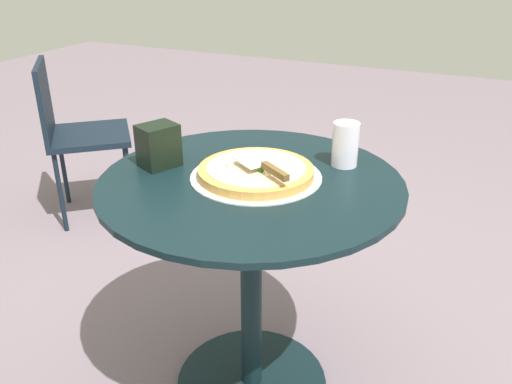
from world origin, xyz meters
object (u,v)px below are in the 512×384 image
object	(u,v)px
patio_chair_far	(74,127)
drinking_cup	(345,144)
patio_table	(251,249)
pizza_server	(265,166)
pizza_on_tray	(256,172)
napkin_dispenser	(158,146)

from	to	relation	value
patio_chair_far	drinking_cup	bearing A→B (deg)	71.17
patio_table	drinking_cup	xyz separation A→B (m)	(-0.21, 0.21, 0.29)
patio_table	patio_chair_far	distance (m)	1.54
pizza_server	drinking_cup	size ratio (longest dim) A/B	1.55
pizza_server	drinking_cup	xyz separation A→B (m)	(-0.22, 0.16, 0.01)
drinking_cup	pizza_server	bearing A→B (deg)	-35.15
pizza_on_tray	napkin_dispenser	size ratio (longest dim) A/B	2.94
patio_table	pizza_server	size ratio (longest dim) A/B	4.23
pizza_on_tray	patio_chair_far	size ratio (longest dim) A/B	0.45
patio_table	pizza_server	xyz separation A→B (m)	(0.01, 0.05, 0.28)
pizza_server	patio_chair_far	size ratio (longest dim) A/B	0.24
patio_table	drinking_cup	size ratio (longest dim) A/B	6.55
drinking_cup	napkin_dispenser	world-z (taller)	drinking_cup
pizza_on_tray	drinking_cup	distance (m)	0.28
napkin_dispenser	patio_table	bearing A→B (deg)	-60.90
pizza_server	napkin_dispenser	size ratio (longest dim) A/B	1.60
pizza_server	drinking_cup	world-z (taller)	drinking_cup
pizza_on_tray	pizza_server	xyz separation A→B (m)	(0.03, 0.04, 0.04)
pizza_server	pizza_on_tray	bearing A→B (deg)	-128.36
pizza_on_tray	pizza_server	bearing A→B (deg)	51.64
napkin_dispenser	pizza_server	bearing A→B (deg)	-63.99
patio_table	pizza_on_tray	distance (m)	0.24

